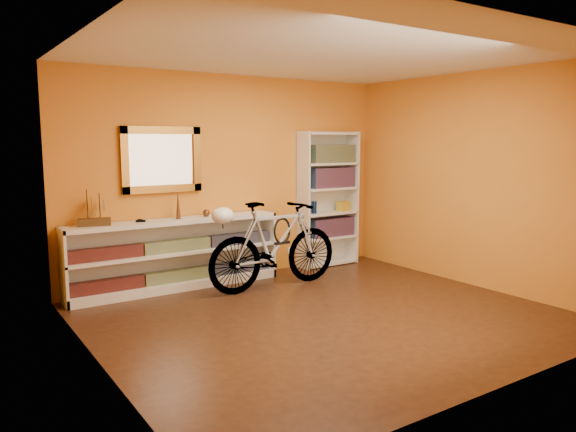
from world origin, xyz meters
TOP-DOWN VIEW (x-y plane):
  - floor at (0.00, 0.00)m, footprint 4.50×4.00m
  - ceiling at (0.00, 0.00)m, footprint 4.50×4.00m
  - back_wall at (0.00, 2.00)m, footprint 4.50×0.01m
  - left_wall at (-2.25, 0.00)m, footprint 0.01×4.00m
  - right_wall at (2.25, 0.00)m, footprint 0.01×4.00m
  - gilt_mirror at (-0.95, 1.97)m, footprint 0.98×0.06m
  - wall_socket at (0.90, 1.99)m, footprint 0.09×0.02m
  - console_unit at (-0.86, 1.81)m, footprint 2.60×0.35m
  - cd_row_lower at (-0.86, 1.79)m, footprint 2.50×0.13m
  - cd_row_upper at (-0.86, 1.79)m, footprint 2.50×0.13m
  - model_ship at (-1.80, 1.81)m, footprint 0.36×0.19m
  - toy_car at (-1.28, 1.81)m, footprint 0.00×0.00m
  - bronze_ornament at (-0.83, 1.81)m, footprint 0.06×0.06m
  - decorative_orb at (-0.46, 1.81)m, footprint 0.09×0.09m
  - bookcase at (1.45, 1.84)m, footprint 0.90×0.30m
  - book_row_a at (1.50, 1.84)m, footprint 0.70×0.22m
  - book_row_b at (1.50, 1.84)m, footprint 0.70×0.22m
  - book_row_c at (1.50, 1.84)m, footprint 0.70×0.22m
  - travel_mug at (1.18, 1.82)m, footprint 0.08×0.08m
  - red_tin at (1.25, 1.87)m, footprint 0.14×0.14m
  - yellow_bag at (1.70, 1.80)m, footprint 0.20×0.15m
  - bicycle at (0.14, 1.20)m, footprint 0.48×1.82m
  - helmet at (-0.55, 1.20)m, footprint 0.26×0.24m
  - u_lock at (0.25, 1.20)m, footprint 0.24×0.03m

SIDE VIEW (x-z plane):
  - floor at x=0.00m, z-range -0.01..0.00m
  - cd_row_lower at x=-0.86m, z-range 0.10..0.24m
  - wall_socket at x=0.90m, z-range 0.21..0.29m
  - console_unit at x=-0.86m, z-range 0.00..0.85m
  - bicycle at x=0.14m, z-range 0.00..1.07m
  - cd_row_upper at x=-0.86m, z-range 0.47..0.60m
  - book_row_a at x=1.50m, z-range 0.42..0.68m
  - u_lock at x=0.25m, z-range 0.57..0.81m
  - yellow_bag at x=1.70m, z-range 0.77..0.91m
  - toy_car at x=-1.28m, z-range 0.85..0.85m
  - travel_mug at x=1.18m, z-range 0.77..0.94m
  - decorative_orb at x=-0.46m, z-range 0.85..0.94m
  - helmet at x=-0.55m, z-range 0.84..1.03m
  - bookcase at x=1.45m, z-range 0.00..1.90m
  - bronze_ornament at x=-0.83m, z-range 0.85..1.19m
  - model_ship at x=-1.80m, z-range 0.85..1.25m
  - book_row_b at x=1.50m, z-range 1.11..1.40m
  - back_wall at x=0.00m, z-range 0.00..2.60m
  - left_wall at x=-2.25m, z-range 0.00..2.60m
  - right_wall at x=2.25m, z-range 0.00..2.60m
  - red_tin at x=1.25m, z-range 1.46..1.63m
  - gilt_mirror at x=-0.95m, z-range 1.16..1.94m
  - book_row_c at x=1.50m, z-range 1.46..1.71m
  - ceiling at x=0.00m, z-range 2.60..2.61m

